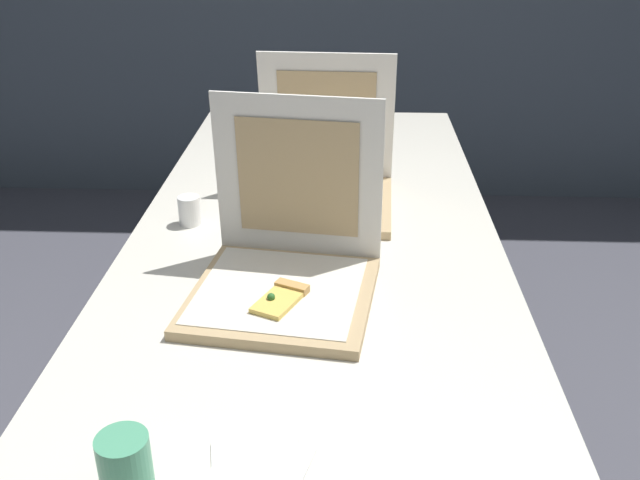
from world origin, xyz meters
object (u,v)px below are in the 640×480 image
(cup_white_far, at_px, (253,165))
(cup_printed_front, at_px, (126,468))
(table, at_px, (315,252))
(pizza_box_front, at_px, (286,268))
(pizza_box_middle, at_px, (324,184))
(cup_white_mid, at_px, (189,210))
(napkin_pile, at_px, (257,467))

(cup_white_far, bearing_deg, cup_printed_front, -90.81)
(table, bearing_deg, cup_white_far, 117.64)
(pizza_box_front, distance_m, cup_printed_front, 0.58)
(pizza_box_middle, distance_m, cup_white_mid, 0.36)
(pizza_box_front, bearing_deg, cup_white_mid, 137.41)
(cup_white_far, bearing_deg, pizza_box_front, -77.06)
(cup_white_far, xyz_separation_m, napkin_pile, (0.15, -1.15, -0.03))
(table, xyz_separation_m, cup_white_mid, (-0.31, 0.04, 0.09))
(table, bearing_deg, pizza_box_front, -99.19)
(pizza_box_front, distance_m, cup_white_mid, 0.41)
(pizza_box_front, xyz_separation_m, napkin_pile, (0.00, -0.50, -0.05))
(cup_printed_front, bearing_deg, pizza_box_front, 73.44)
(table, bearing_deg, napkin_pile, -93.20)
(table, xyz_separation_m, napkin_pile, (-0.04, -0.78, 0.05))
(pizza_box_front, xyz_separation_m, cup_white_mid, (-0.26, 0.32, -0.02))
(pizza_box_front, distance_m, pizza_box_middle, 0.47)
(pizza_box_front, xyz_separation_m, pizza_box_middle, (0.06, 0.47, -0.00))
(pizza_box_front, bearing_deg, napkin_pile, -82.08)
(table, relative_size, cup_white_mid, 28.81)
(pizza_box_middle, distance_m, cup_printed_front, 1.05)
(cup_white_far, bearing_deg, table, -62.36)
(pizza_box_middle, bearing_deg, napkin_pile, -90.75)
(cup_white_far, relative_size, napkin_pile, 0.46)
(table, bearing_deg, cup_white_mid, 172.36)
(cup_white_far, bearing_deg, pizza_box_middle, -41.15)
(pizza_box_middle, bearing_deg, cup_white_far, 141.56)
(pizza_box_middle, bearing_deg, table, -91.76)
(pizza_box_front, distance_m, cup_white_far, 0.66)
(cup_white_far, height_order, cup_printed_front, cup_printed_front)
(pizza_box_middle, xyz_separation_m, cup_white_mid, (-0.32, -0.15, -0.02))
(pizza_box_front, relative_size, cup_white_far, 5.60)
(pizza_box_middle, bearing_deg, pizza_box_front, -94.59)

